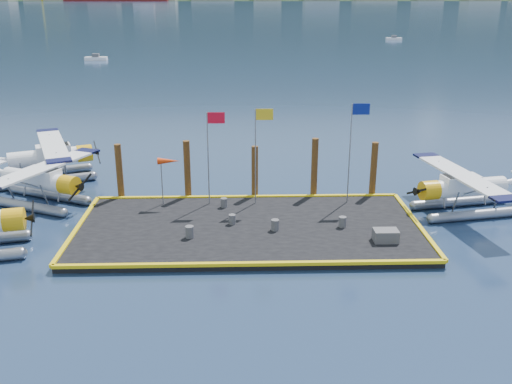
# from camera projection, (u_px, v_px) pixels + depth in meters

# --- Properties ---
(ground) EXTENTS (4000.00, 4000.00, 0.00)m
(ground) POSITION_uv_depth(u_px,v_px,m) (249.00, 232.00, 33.69)
(ground) COLOR #19284B
(ground) RESTS_ON ground
(dock) EXTENTS (20.00, 10.00, 0.40)m
(dock) POSITION_uv_depth(u_px,v_px,m) (249.00, 229.00, 33.62)
(dock) COLOR black
(dock) RESTS_ON ground
(dock_bumpers) EXTENTS (20.25, 10.25, 0.18)m
(dock_bumpers) POSITION_uv_depth(u_px,v_px,m) (249.00, 224.00, 33.52)
(dock_bumpers) COLOR yellow
(dock_bumpers) RESTS_ON dock
(seaplane_b) EXTENTS (9.30, 9.74, 3.58)m
(seaplane_b) POSITION_uv_depth(u_px,v_px,m) (39.00, 183.00, 37.43)
(seaplane_b) COLOR gray
(seaplane_b) RESTS_ON ground
(seaplane_c) EXTENTS (9.75, 10.30, 3.73)m
(seaplane_c) POSITION_uv_depth(u_px,v_px,m) (48.00, 159.00, 42.37)
(seaplane_c) COLOR gray
(seaplane_c) RESTS_ON ground
(seaplane_d) EXTENTS (9.20, 10.05, 3.55)m
(seaplane_d) POSITION_uv_depth(u_px,v_px,m) (465.00, 190.00, 36.05)
(seaplane_d) COLOR gray
(seaplane_d) RESTS_ON ground
(drum_0) EXTENTS (0.41, 0.41, 0.58)m
(drum_0) POSITION_uv_depth(u_px,v_px,m) (232.00, 219.00, 33.73)
(drum_0) COLOR #4F4F53
(drum_0) RESTS_ON dock
(drum_1) EXTENTS (0.46, 0.46, 0.64)m
(drum_1) POSITION_uv_depth(u_px,v_px,m) (275.00, 225.00, 32.83)
(drum_1) COLOR #4F4F53
(drum_1) RESTS_ON dock
(drum_2) EXTENTS (0.44, 0.44, 0.63)m
(drum_2) POSITION_uv_depth(u_px,v_px,m) (342.00, 222.00, 33.29)
(drum_2) COLOR #4F4F53
(drum_2) RESTS_ON dock
(drum_3) EXTENTS (0.48, 0.48, 0.68)m
(drum_3) POSITION_uv_depth(u_px,v_px,m) (190.00, 232.00, 31.83)
(drum_3) COLOR #4F4F53
(drum_3) RESTS_ON dock
(drum_5) EXTENTS (0.42, 0.42, 0.60)m
(drum_5) POSITION_uv_depth(u_px,v_px,m) (224.00, 203.00, 36.36)
(drum_5) COLOR #4F4F53
(drum_5) RESTS_ON dock
(crate) EXTENTS (1.34, 0.89, 0.67)m
(crate) POSITION_uv_depth(u_px,v_px,m) (386.00, 235.00, 31.38)
(crate) COLOR #4F4F53
(crate) RESTS_ON dock
(flagpole_red) EXTENTS (1.14, 0.08, 6.00)m
(flagpole_red) POSITION_uv_depth(u_px,v_px,m) (211.00, 144.00, 35.75)
(flagpole_red) COLOR gray
(flagpole_red) RESTS_ON dock
(flagpole_yellow) EXTENTS (1.14, 0.08, 6.20)m
(flagpole_yellow) POSITION_uv_depth(u_px,v_px,m) (259.00, 142.00, 35.79)
(flagpole_yellow) COLOR gray
(flagpole_yellow) RESTS_ON dock
(flagpole_blue) EXTENTS (1.14, 0.08, 6.50)m
(flagpole_blue) POSITION_uv_depth(u_px,v_px,m) (354.00, 138.00, 35.90)
(flagpole_blue) COLOR gray
(flagpole_blue) RESTS_ON dock
(windsock) EXTENTS (1.40, 0.44, 3.12)m
(windsock) POSITION_uv_depth(u_px,v_px,m) (168.00, 162.00, 36.06)
(windsock) COLOR gray
(windsock) RESTS_ON dock
(piling_0) EXTENTS (0.44, 0.44, 4.00)m
(piling_0) POSITION_uv_depth(u_px,v_px,m) (120.00, 173.00, 37.88)
(piling_0) COLOR #482B14
(piling_0) RESTS_ON ground
(piling_1) EXTENTS (0.44, 0.44, 4.20)m
(piling_1) POSITION_uv_depth(u_px,v_px,m) (187.00, 171.00, 37.97)
(piling_1) COLOR #482B14
(piling_1) RESTS_ON ground
(piling_2) EXTENTS (0.44, 0.44, 3.80)m
(piling_2) POSITION_uv_depth(u_px,v_px,m) (255.00, 174.00, 38.16)
(piling_2) COLOR #482B14
(piling_2) RESTS_ON ground
(piling_3) EXTENTS (0.44, 0.44, 4.30)m
(piling_3) POSITION_uv_depth(u_px,v_px,m) (314.00, 170.00, 38.19)
(piling_3) COLOR #482B14
(piling_3) RESTS_ON ground
(piling_4) EXTENTS (0.44, 0.44, 4.00)m
(piling_4) POSITION_uv_depth(u_px,v_px,m) (373.00, 171.00, 38.35)
(piling_4) COLOR #482B14
(piling_4) RESTS_ON ground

